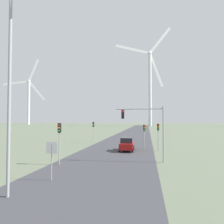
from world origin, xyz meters
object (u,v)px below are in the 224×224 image
object	(u,v)px
traffic_light_mast_overhead	(146,122)
wind_turbine_far_left	(29,97)
stop_sign_near	(52,153)
traffic_light_post_near_left	(59,134)
traffic_light_post_mid_left	(93,128)
car_approaching	(127,144)
traffic_light_post_mid_right	(144,131)
traffic_light_post_near_right	(158,131)
wind_turbine_left	(150,80)
streetlamp	(10,71)

from	to	relation	value
traffic_light_mast_overhead	wind_turbine_far_left	distance (m)	188.86
stop_sign_near	traffic_light_post_near_left	bearing A→B (deg)	107.19
traffic_light_post_mid_left	traffic_light_post_near_left	bearing A→B (deg)	-85.57
stop_sign_near	car_approaching	bearing A→B (deg)	75.77
traffic_light_post_mid_right	traffic_light_mast_overhead	size ratio (longest dim) A/B	0.62
traffic_light_post_near_right	wind_turbine_left	distance (m)	120.73
traffic_light_post_near_right	wind_turbine_far_left	xyz separation A→B (m)	(-105.41, 148.04, 22.01)
car_approaching	wind_turbine_far_left	xyz separation A→B (m)	(-101.17, 148.96, 23.80)
traffic_light_post_mid_right	wind_turbine_far_left	distance (m)	180.21
traffic_light_post_near_right	traffic_light_mast_overhead	distance (m)	8.65
streetlamp	traffic_light_post_near_left	world-z (taller)	streetlamp
streetlamp	traffic_light_post_near_left	xyz separation A→B (m)	(-0.64, 8.59, -4.10)
traffic_light_post_near_right	traffic_light_post_near_left	bearing A→B (deg)	-131.22
traffic_light_post_near_right	wind_turbine_left	xyz separation A→B (m)	(0.44, 117.41, 28.10)
streetlamp	wind_turbine_left	size ratio (longest dim) A/B	0.17
traffic_light_post_near_left	traffic_light_post_near_right	size ratio (longest dim) A/B	1.07
wind_turbine_far_left	traffic_light_mast_overhead	bearing A→B (deg)	-56.44
traffic_light_post_near_left	traffic_light_post_near_right	bearing A→B (deg)	48.78
traffic_light_post_near_right	traffic_light_post_mid_left	distance (m)	13.70
traffic_light_post_mid_left	car_approaching	size ratio (longest dim) A/B	0.92
traffic_light_post_near_left	traffic_light_post_mid_left	bearing A→B (deg)	94.43
wind_turbine_far_left	traffic_light_post_near_right	bearing A→B (deg)	-54.55
stop_sign_near	traffic_light_post_near_left	world-z (taller)	traffic_light_post_near_left
traffic_light_post_near_left	car_approaching	world-z (taller)	traffic_light_post_near_left
streetlamp	car_approaching	xyz separation A→B (m)	(4.81, 18.73, -6.06)
traffic_light_post_mid_left	traffic_light_post_near_right	bearing A→B (deg)	-35.47
traffic_light_post_near_left	traffic_light_mast_overhead	bearing A→B (deg)	18.29
streetlamp	traffic_light_post_near_right	bearing A→B (deg)	65.26
traffic_light_post_mid_left	traffic_light_post_mid_right	size ratio (longest dim) A/B	1.10
traffic_light_post_mid_left	wind_turbine_left	xyz separation A→B (m)	(11.60, 109.46, 27.99)
traffic_light_mast_overhead	car_approaching	size ratio (longest dim) A/B	1.35
wind_turbine_far_left	traffic_light_post_mid_right	bearing A→B (deg)	-54.65
wind_turbine_left	traffic_light_post_near_right	bearing A→B (deg)	-90.22
traffic_light_post_near_left	traffic_light_post_mid_left	size ratio (longest dim) A/B	1.02
traffic_light_post_mid_right	car_approaching	bearing A→B (deg)	-126.85
wind_turbine_far_left	car_approaching	bearing A→B (deg)	-55.82
streetlamp	traffic_light_post_mid_left	world-z (taller)	streetlamp
stop_sign_near	wind_turbine_left	world-z (taller)	wind_turbine_left
traffic_light_post_mid_left	traffic_light_post_mid_right	xyz separation A→B (m)	(9.23, -5.78, -0.25)
traffic_light_post_near_right	car_approaching	xyz separation A→B (m)	(-4.24, -0.92, -1.79)
traffic_light_post_near_left	traffic_light_post_mid_right	size ratio (longest dim) A/B	1.12
stop_sign_near	traffic_light_post_mid_right	xyz separation A→B (m)	(6.18, 18.33, 0.69)
traffic_light_post_mid_left	wind_turbine_far_left	distance (m)	170.26
traffic_light_mast_overhead	stop_sign_near	bearing A→B (deg)	-129.83
wind_turbine_far_left	streetlamp	bearing A→B (deg)	-60.12
stop_sign_near	traffic_light_post_mid_left	size ratio (longest dim) A/B	0.70
traffic_light_post_mid_left	car_approaching	world-z (taller)	traffic_light_post_mid_left
wind_turbine_far_left	wind_turbine_left	xyz separation A→B (m)	(105.86, -30.63, 6.10)
traffic_light_post_mid_right	wind_turbine_left	bearing A→B (deg)	88.82
streetlamp	wind_turbine_left	xyz separation A→B (m)	(9.50, 137.06, 23.83)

